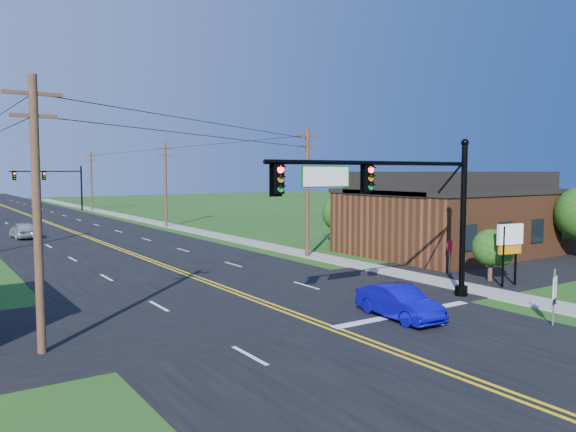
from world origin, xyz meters
TOP-DOWN VIEW (x-y plane):
  - ground at (0.00, 0.00)m, footprint 260.00×260.00m
  - road_main at (0.00, 50.00)m, footprint 16.00×220.00m
  - road_cross at (0.00, 12.00)m, footprint 70.00×10.00m
  - sidewalk at (10.50, 40.00)m, footprint 2.00×160.00m
  - signal_mast_main at (4.34, 8.00)m, footprint 11.30×0.60m
  - signal_mast_far at (4.44, 80.00)m, footprint 10.98×0.60m
  - brick_building at (20.00, 18.00)m, footprint 14.20×11.20m
  - utility_pole_left_a at (-9.50, 10.00)m, footprint 1.80×0.28m
  - utility_pole_right_a at (9.80, 22.00)m, footprint 1.80×0.28m
  - utility_pole_right_b at (9.80, 48.00)m, footprint 1.80×0.28m
  - utility_pole_right_c at (9.80, 78.00)m, footprint 1.80×0.28m
  - tree_right_back at (16.00, 26.00)m, footprint 3.00×3.00m
  - shrub_corner at (13.00, 9.50)m, footprint 2.00×2.00m
  - blue_car at (3.28, 6.61)m, footprint 1.75×4.18m
  - distant_car at (-4.82, 44.78)m, footprint 1.94×4.38m
  - route_sign at (7.50, 2.58)m, footprint 0.54×0.21m
  - stop_sign at (12.67, 11.98)m, footprint 0.73×0.22m
  - pylon_sign at (12.63, 8.09)m, footprint 1.60×0.48m

SIDE VIEW (x-z plane):
  - ground at x=0.00m, z-range 0.00..0.00m
  - road_main at x=0.00m, z-range 0.00..0.04m
  - road_cross at x=0.00m, z-range 0.00..0.04m
  - sidewalk at x=10.50m, z-range 0.00..0.08m
  - blue_car at x=3.28m, z-range 0.00..1.34m
  - distant_car at x=-4.82m, z-range 0.00..1.47m
  - route_sign at x=7.50m, z-range 0.18..2.42m
  - stop_sign at x=12.67m, z-range 0.46..2.54m
  - shrub_corner at x=13.00m, z-range 0.42..3.28m
  - brick_building at x=20.00m, z-range 0.00..4.70m
  - pylon_sign at x=12.63m, z-range 0.75..4.01m
  - tree_right_back at x=16.00m, z-range 0.55..4.65m
  - signal_mast_far at x=4.44m, z-range 0.81..8.29m
  - utility_pole_left_a at x=-9.50m, z-range 0.22..9.22m
  - utility_pole_right_a at x=9.80m, z-range 0.22..9.22m
  - utility_pole_right_b at x=9.80m, z-range 0.22..9.22m
  - utility_pole_right_c at x=9.80m, z-range 0.22..9.22m
  - signal_mast_main at x=4.34m, z-range 1.01..8.49m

